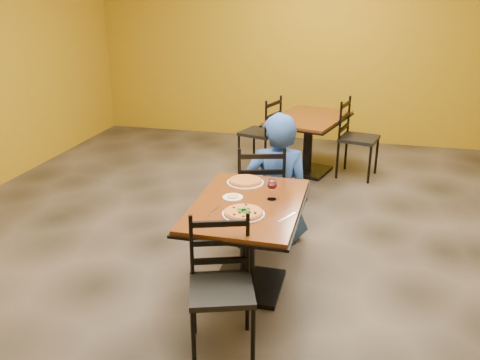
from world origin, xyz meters
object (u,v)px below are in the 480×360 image
(plate_far, at_px, (245,182))
(side_plate, at_px, (233,197))
(plate_main, at_px, (243,214))
(diner, at_px, (277,178))
(pizza_main, at_px, (243,212))
(wine_glass, at_px, (272,188))
(table_main, at_px, (248,225))
(table_second, at_px, (308,131))
(chair_main_near, at_px, (222,291))
(pizza_far, at_px, (245,181))
(chair_main_far, at_px, (260,192))
(chair_second_left, at_px, (260,133))
(chair_second_right, at_px, (359,139))

(plate_far, distance_m, side_plate, 0.34)
(plate_main, bearing_deg, diner, 87.28)
(pizza_main, relative_size, wine_glass, 1.58)
(table_main, bearing_deg, pizza_main, -84.85)
(table_second, bearing_deg, chair_main_near, -91.99)
(table_second, relative_size, chair_main_near, 1.53)
(chair_main_near, xyz_separation_m, wine_glass, (0.16, 0.88, 0.38))
(table_main, xyz_separation_m, wine_glass, (0.17, 0.11, 0.28))
(table_second, distance_m, pizza_far, 2.51)
(table_main, relative_size, wine_glass, 6.83)
(chair_main_near, relative_size, plate_main, 2.94)
(pizza_far, xyz_separation_m, side_plate, (-0.02, -0.34, -0.02))
(chair_main_far, relative_size, wine_glass, 5.41)
(side_plate, bearing_deg, chair_second_left, 97.59)
(plate_far, bearing_deg, diner, 69.69)
(table_main, distance_m, pizza_main, 0.31)
(pizza_far, bearing_deg, chair_main_far, 86.52)
(side_plate, bearing_deg, table_main, -23.99)
(chair_main_far, xyz_separation_m, plate_main, (0.10, -1.10, 0.27))
(table_second, xyz_separation_m, diner, (-0.06, -1.99, 0.07))
(chair_second_right, height_order, side_plate, chair_second_right)
(pizza_main, bearing_deg, wine_glass, 66.07)
(chair_second_right, height_order, diner, diner)
(chair_main_far, bearing_deg, pizza_main, 80.16)
(chair_second_right, relative_size, pizza_far, 3.56)
(plate_main, xyz_separation_m, pizza_main, (0.00, 0.00, 0.02))
(plate_far, distance_m, pizza_far, 0.02)
(wine_glass, bearing_deg, chair_main_near, -100.24)
(pizza_far, bearing_deg, side_plate, -93.32)
(wine_glass, bearing_deg, chair_main_far, 108.07)
(table_main, distance_m, chair_main_far, 0.88)
(chair_main_near, bearing_deg, side_plate, 80.97)
(chair_second_right, height_order, pizza_main, chair_second_right)
(chair_second_right, xyz_separation_m, diner, (-0.71, -1.99, 0.13))
(table_main, relative_size, side_plate, 7.69)
(table_second, bearing_deg, table_main, -92.68)
(pizza_far, height_order, wine_glass, wine_glass)
(pizza_main, xyz_separation_m, wine_glass, (0.15, 0.33, 0.07))
(table_main, bearing_deg, chair_main_far, 95.51)
(plate_far, bearing_deg, pizza_far, -63.43)
(chair_second_left, xyz_separation_m, pizza_far, (0.40, -2.49, 0.28))
(chair_main_far, height_order, pizza_far, chair_main_far)
(table_second, relative_size, plate_far, 4.49)
(chair_main_far, xyz_separation_m, chair_second_right, (0.86, 2.01, 0.01))
(chair_main_near, height_order, plate_main, chair_main_near)
(chair_main_near, distance_m, chair_main_far, 1.65)
(chair_main_near, height_order, diner, diner)
(plate_far, bearing_deg, pizza_main, -77.89)
(table_second, distance_m, chair_main_far, 2.03)
(diner, height_order, pizza_far, diner)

